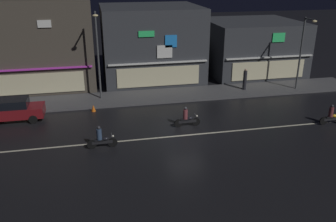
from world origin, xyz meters
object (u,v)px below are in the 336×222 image
(streetlamp_mid, at_px, (98,49))
(parked_car_near_kerb, at_px, (13,109))
(pedestrian_on_sidewalk, at_px, (245,80))
(traffic_cone, at_px, (93,108))
(motorcycle_lead, at_px, (101,139))
(motorcycle_following, at_px, (332,116))
(motorcycle_opposite_lane, at_px, (187,118))
(streetlamp_east, at_px, (303,48))

(streetlamp_mid, distance_m, parked_car_near_kerb, 8.04)
(pedestrian_on_sidewalk, bearing_deg, traffic_cone, 51.78)
(motorcycle_lead, relative_size, motorcycle_following, 1.00)
(streetlamp_mid, bearing_deg, motorcycle_lead, -91.75)
(parked_car_near_kerb, xyz_separation_m, motorcycle_following, (22.71, -5.44, -0.24))
(motorcycle_lead, xyz_separation_m, motorcycle_opposite_lane, (6.09, 2.09, 0.00))
(pedestrian_on_sidewalk, xyz_separation_m, traffic_cone, (-13.77, -2.38, -0.79))
(parked_car_near_kerb, relative_size, motorcycle_following, 2.26)
(motorcycle_following, height_order, traffic_cone, motorcycle_following)
(traffic_cone, bearing_deg, parked_car_near_kerb, -173.68)
(streetlamp_mid, relative_size, motorcycle_opposite_lane, 3.84)
(streetlamp_mid, height_order, motorcycle_opposite_lane, streetlamp_mid)
(motorcycle_lead, bearing_deg, pedestrian_on_sidewalk, -144.06)
(streetlamp_east, xyz_separation_m, traffic_cone, (-18.59, -1.39, -3.75))
(pedestrian_on_sidewalk, xyz_separation_m, motorcycle_opposite_lane, (-7.27, -6.73, -0.43))
(parked_car_near_kerb, bearing_deg, pedestrian_on_sidewalk, 8.77)
(streetlamp_mid, xyz_separation_m, streetlamp_east, (17.90, -1.05, -0.41))
(streetlamp_east, bearing_deg, parked_car_near_kerb, -175.23)
(streetlamp_mid, relative_size, motorcycle_lead, 3.84)
(streetlamp_mid, distance_m, pedestrian_on_sidewalk, 13.51)
(parked_car_near_kerb, xyz_separation_m, motorcycle_opposite_lane, (12.32, -3.71, -0.24))
(motorcycle_lead, bearing_deg, motorcycle_opposite_lane, -158.55)
(motorcycle_opposite_lane, relative_size, traffic_cone, 3.45)
(motorcycle_lead, xyz_separation_m, motorcycle_following, (16.48, 0.37, 0.00))
(motorcycle_following, bearing_deg, motorcycle_opposite_lane, -17.20)
(motorcycle_following, relative_size, traffic_cone, 3.45)
(motorcycle_lead, height_order, traffic_cone, motorcycle_lead)
(motorcycle_following, bearing_deg, streetlamp_mid, -35.51)
(pedestrian_on_sidewalk, relative_size, motorcycle_opposite_lane, 1.04)
(motorcycle_following, bearing_deg, streetlamp_east, -110.56)
(motorcycle_lead, bearing_deg, parked_car_near_kerb, -40.47)
(motorcycle_opposite_lane, distance_m, traffic_cone, 7.84)
(streetlamp_mid, relative_size, streetlamp_east, 1.12)
(streetlamp_mid, distance_m, traffic_cone, 4.87)
(streetlamp_mid, height_order, pedestrian_on_sidewalk, streetlamp_mid)
(pedestrian_on_sidewalk, bearing_deg, streetlamp_east, -149.55)
(parked_car_near_kerb, distance_m, motorcycle_lead, 8.52)
(parked_car_near_kerb, bearing_deg, streetlamp_mid, 25.37)
(streetlamp_mid, height_order, parked_car_near_kerb, streetlamp_mid)
(streetlamp_east, bearing_deg, motorcycle_following, -102.79)
(motorcycle_opposite_lane, bearing_deg, streetlamp_mid, 135.95)
(streetlamp_east, xyz_separation_m, motorcycle_opposite_lane, (-12.09, -5.75, -3.39))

